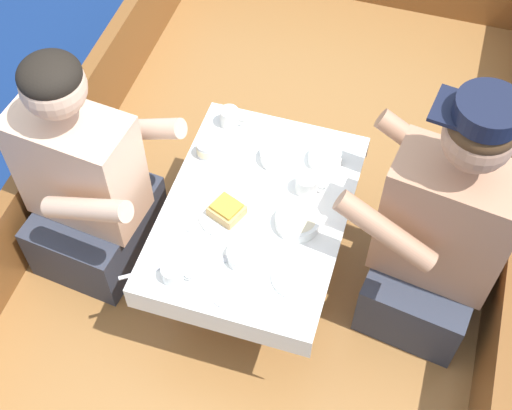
% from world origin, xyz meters
% --- Properties ---
extents(ground_plane, '(60.00, 60.00, 0.00)m').
position_xyz_m(ground_plane, '(0.00, 0.00, 0.00)').
color(ground_plane, navy).
extents(boat_deck, '(1.80, 3.65, 0.34)m').
position_xyz_m(boat_deck, '(0.00, 0.00, 0.17)').
color(boat_deck, '#9E6B38').
rests_on(boat_deck, ground_plane).
extents(gunwale_port, '(0.06, 3.65, 0.34)m').
position_xyz_m(gunwale_port, '(-0.87, 0.00, 0.51)').
color(gunwale_port, brown).
rests_on(gunwale_port, boat_deck).
extents(gunwale_starboard, '(0.06, 3.65, 0.34)m').
position_xyz_m(gunwale_starboard, '(0.87, 0.00, 0.51)').
color(gunwale_starboard, brown).
rests_on(gunwale_starboard, boat_deck).
extents(cockpit_table, '(0.60, 0.84, 0.42)m').
position_xyz_m(cockpit_table, '(0.00, 0.07, 0.71)').
color(cockpit_table, '#B2B2B7').
rests_on(cockpit_table, boat_deck).
extents(person_port, '(0.55, 0.49, 0.96)m').
position_xyz_m(person_port, '(-0.60, 0.01, 0.72)').
color(person_port, '#333847').
rests_on(person_port, boat_deck).
extents(person_starboard, '(0.56, 0.50, 1.04)m').
position_xyz_m(person_starboard, '(0.60, 0.14, 0.75)').
color(person_starboard, '#333847').
rests_on(person_starboard, boat_deck).
extents(plate_sandwich, '(0.19, 0.19, 0.01)m').
position_xyz_m(plate_sandwich, '(-0.08, 0.02, 0.76)').
color(plate_sandwich, white).
rests_on(plate_sandwich, cockpit_table).
extents(plate_bread, '(0.16, 0.16, 0.01)m').
position_xyz_m(plate_bread, '(0.20, -0.15, 0.76)').
color(plate_bread, white).
rests_on(plate_bread, cockpit_table).
extents(sandwich, '(0.13, 0.12, 0.05)m').
position_xyz_m(sandwich, '(-0.08, 0.02, 0.78)').
color(sandwich, tan).
rests_on(sandwich, plate_sandwich).
extents(bowl_port_near, '(0.11, 0.11, 0.04)m').
position_xyz_m(bowl_port_near, '(0.02, -0.13, 0.77)').
color(bowl_port_near, white).
rests_on(bowl_port_near, cockpit_table).
extents(bowl_starboard_near, '(0.12, 0.12, 0.04)m').
position_xyz_m(bowl_starboard_near, '(0.17, 0.34, 0.77)').
color(bowl_starboard_near, white).
rests_on(bowl_starboard_near, cockpit_table).
extents(bowl_center_far, '(0.12, 0.12, 0.04)m').
position_xyz_m(bowl_center_far, '(0.01, 0.30, 0.77)').
color(bowl_center_far, white).
rests_on(bowl_center_far, cockpit_table).
extents(bowl_port_far, '(0.15, 0.15, 0.04)m').
position_xyz_m(bowl_port_far, '(0.15, 0.05, 0.77)').
color(bowl_port_far, white).
rests_on(bowl_port_far, cockpit_table).
extents(coffee_cup_port, '(0.10, 0.07, 0.07)m').
position_xyz_m(coffee_cup_port, '(-0.20, 0.41, 0.79)').
color(coffee_cup_port, white).
rests_on(coffee_cup_port, cockpit_table).
extents(coffee_cup_starboard, '(0.10, 0.07, 0.05)m').
position_xyz_m(coffee_cup_starboard, '(-0.17, -0.26, 0.78)').
color(coffee_cup_starboard, white).
rests_on(coffee_cup_starboard, cockpit_table).
extents(coffee_cup_center, '(0.10, 0.08, 0.07)m').
position_xyz_m(coffee_cup_center, '(0.14, 0.20, 0.79)').
color(coffee_cup_center, white).
rests_on(coffee_cup_center, cockpit_table).
extents(tin_can, '(0.07, 0.07, 0.05)m').
position_xyz_m(tin_can, '(-0.24, 0.25, 0.78)').
color(tin_can, silver).
rests_on(tin_can, cockpit_table).
extents(utensil_spoon_starboard, '(0.17, 0.02, 0.01)m').
position_xyz_m(utensil_spoon_starboard, '(0.04, -0.30, 0.75)').
color(utensil_spoon_starboard, silver).
rests_on(utensil_spoon_starboard, cockpit_table).
extents(utensil_fork_starboard, '(0.15, 0.11, 0.00)m').
position_xyz_m(utensil_fork_starboard, '(-0.24, -0.25, 0.75)').
color(utensil_fork_starboard, silver).
rests_on(utensil_fork_starboard, cockpit_table).
extents(utensil_spoon_center, '(0.04, 0.17, 0.01)m').
position_xyz_m(utensil_spoon_center, '(-0.04, -0.19, 0.75)').
color(utensil_spoon_center, silver).
rests_on(utensil_spoon_center, cockpit_table).
extents(utensil_spoon_port, '(0.11, 0.14, 0.01)m').
position_xyz_m(utensil_spoon_port, '(-0.16, -0.11, 0.75)').
color(utensil_spoon_port, silver).
rests_on(utensil_spoon_port, cockpit_table).
extents(utensil_knife_starboard, '(0.17, 0.02, 0.00)m').
position_xyz_m(utensil_knife_starboard, '(-0.14, 0.19, 0.75)').
color(utensil_knife_starboard, silver).
rests_on(utensil_knife_starboard, cockpit_table).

